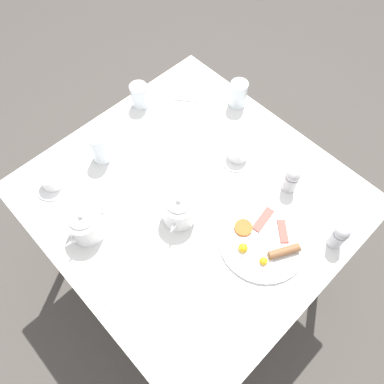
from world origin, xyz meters
name	(u,v)px	position (x,y,z in m)	size (l,w,h in m)	color
ground_plane	(192,264)	(0.00, 0.00, 0.00)	(8.00, 8.00, 0.00)	#4C4742
table	(192,204)	(0.00, 0.00, 0.70)	(1.08, 1.02, 0.77)	white
breakfast_plate	(263,242)	(0.30, 0.04, 0.78)	(0.30, 0.30, 0.04)	white
teapot_near	(85,224)	(-0.14, -0.36, 0.83)	(0.12, 0.21, 0.13)	white
teapot_far	(179,209)	(0.03, -0.09, 0.83)	(0.12, 0.19, 0.13)	white
teacup_with_saucer_left	(238,153)	(0.00, 0.24, 0.80)	(0.15, 0.15, 0.06)	white
teacup_with_saucer_right	(52,180)	(-0.39, -0.34, 0.80)	(0.15, 0.15, 0.06)	white
water_glass_tall	(139,95)	(-0.47, 0.15, 0.83)	(0.07, 0.07, 0.10)	white
water_glass_short	(238,94)	(-0.19, 0.44, 0.83)	(0.07, 0.07, 0.11)	white
wine_glass_spare	(99,147)	(-0.36, -0.13, 0.84)	(0.07, 0.07, 0.13)	white
pepper_grinder	(339,236)	(0.47, 0.22, 0.83)	(0.05, 0.05, 0.12)	#BCBCC1
salt_grinder	(292,179)	(0.22, 0.28, 0.83)	(0.05, 0.05, 0.12)	#BCBCC1
napkin_folded	(190,92)	(-0.37, 0.35, 0.78)	(0.18, 0.17, 0.01)	white
fork_by_plate	(336,190)	(0.35, 0.39, 0.78)	(0.15, 0.10, 0.00)	silver
knife_by_plate	(170,131)	(-0.28, 0.14, 0.78)	(0.23, 0.02, 0.00)	silver
spoon_for_tea	(116,284)	(0.07, -0.40, 0.78)	(0.11, 0.13, 0.00)	silver
fork_spare	(180,329)	(0.31, -0.35, 0.78)	(0.15, 0.11, 0.00)	silver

